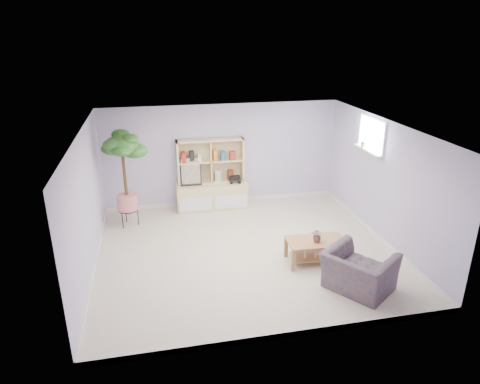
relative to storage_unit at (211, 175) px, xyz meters
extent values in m
cube|color=#BDB69E|center=(0.30, -2.24, -0.82)|extent=(5.50, 5.00, 0.01)
cube|color=white|center=(0.30, -2.24, 1.58)|extent=(5.50, 5.00, 0.01)
cube|color=#BAB3DB|center=(0.30, 0.26, 0.38)|extent=(5.50, 0.01, 2.40)
cube|color=#BAB3DB|center=(0.30, -4.74, 0.38)|extent=(5.50, 0.01, 2.40)
cube|color=#BAB3DB|center=(-2.45, -2.24, 0.38)|extent=(0.01, 5.00, 2.40)
cube|color=#BAB3DB|center=(3.05, -2.24, 0.38)|extent=(0.01, 5.00, 2.40)
cube|color=white|center=(2.97, -1.64, 0.86)|extent=(0.14, 1.00, 0.04)
imported|color=#215621|center=(1.47, -2.91, -0.26)|extent=(0.29, 0.27, 0.26)
imported|color=navy|center=(1.81, -3.84, -0.44)|extent=(1.33, 1.36, 0.76)
imported|color=#0F410F|center=(2.97, -1.44, 1.00)|extent=(0.14, 0.11, 0.25)
camera|label=1|loc=(-1.29, -9.27, 3.18)|focal=32.00mm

